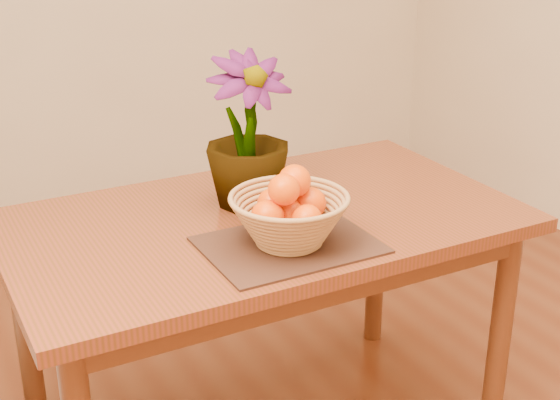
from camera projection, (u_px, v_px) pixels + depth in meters
name	position (u px, v px, depth m)	size (l,w,h in m)	color
table	(264.00, 244.00, 2.18)	(1.40, 0.80, 0.75)	maroon
placemat	(289.00, 245.00, 1.96)	(0.43, 0.32, 0.01)	#3A1E15
wicker_basket	(289.00, 222.00, 1.94)	(0.30, 0.30, 0.12)	#B97A4D
orange_pile	(289.00, 203.00, 1.92)	(0.22, 0.21, 0.15)	#FF6204
potted_plant	(248.00, 132.00, 2.14)	(0.24, 0.24, 0.43)	#154012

